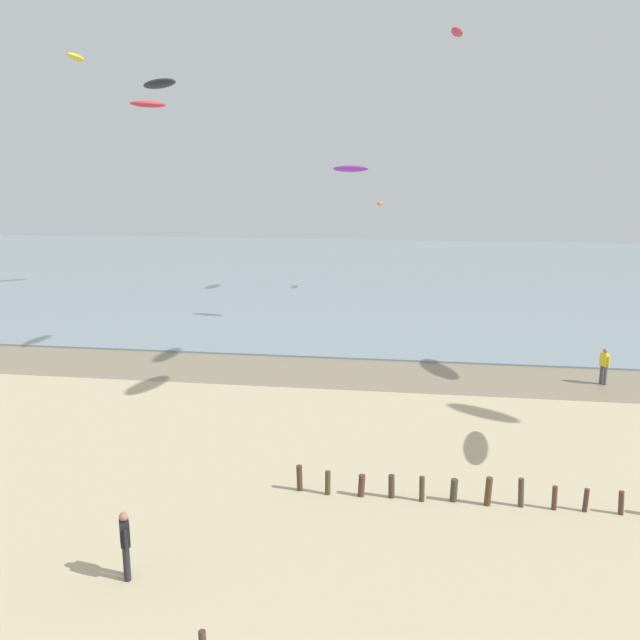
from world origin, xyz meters
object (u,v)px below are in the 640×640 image
at_px(kite_aloft_1, 76,57).
at_px(kite_aloft_8, 351,169).
at_px(kite_aloft_11, 457,32).
at_px(kite_aloft_7, 148,104).
at_px(kite_aloft_12, 380,203).
at_px(person_by_waterline, 604,365).
at_px(kite_aloft_5, 159,84).
at_px(person_nearest_camera, 125,543).

bearing_deg(kite_aloft_1, kite_aloft_8, 73.59).
height_order(kite_aloft_8, kite_aloft_11, kite_aloft_11).
xyz_separation_m(kite_aloft_7, kite_aloft_12, (18.81, 1.64, -7.88)).
relative_size(kite_aloft_7, kite_aloft_11, 1.13).
relative_size(kite_aloft_1, kite_aloft_8, 1.10).
distance_m(person_by_waterline, kite_aloft_1, 38.66).
bearing_deg(kite_aloft_1, kite_aloft_5, 30.31).
xyz_separation_m(kite_aloft_1, kite_aloft_12, (20.21, 10.38, -10.07)).
xyz_separation_m(person_nearest_camera, kite_aloft_5, (-5.04, 16.30, 12.59)).
distance_m(person_nearest_camera, kite_aloft_8, 30.07).
xyz_separation_m(person_by_waterline, kite_aloft_1, (-32.19, 13.61, 16.54)).
bearing_deg(kite_aloft_11, kite_aloft_7, -89.53).
bearing_deg(person_by_waterline, person_nearest_camera, -130.39).
distance_m(kite_aloft_1, kite_aloft_8, 20.79).
bearing_deg(kite_aloft_12, kite_aloft_11, 59.86).
bearing_deg(kite_aloft_12, kite_aloft_8, -4.13).
height_order(person_by_waterline, kite_aloft_8, kite_aloft_8).
bearing_deg(person_by_waterline, kite_aloft_11, 107.38).
height_order(kite_aloft_1, kite_aloft_8, kite_aloft_1).
distance_m(kite_aloft_1, kite_aloft_5, 19.73).
height_order(kite_aloft_7, kite_aloft_8, kite_aloft_7).
distance_m(kite_aloft_8, kite_aloft_12, 13.64).
relative_size(kite_aloft_8, kite_aloft_11, 0.86).
relative_size(person_nearest_camera, kite_aloft_1, 0.68).
bearing_deg(kite_aloft_1, kite_aloft_7, 163.35).
relative_size(kite_aloft_5, kite_aloft_8, 1.07).
xyz_separation_m(kite_aloft_5, kite_aloft_11, (13.81, 22.42, 6.19)).
bearing_deg(kite_aloft_8, person_nearest_camera, -83.19).
xyz_separation_m(kite_aloft_5, kite_aloft_7, (-10.48, 24.00, 1.77)).
bearing_deg(kite_aloft_7, kite_aloft_12, 143.23).
distance_m(kite_aloft_7, kite_aloft_12, 20.47).
bearing_deg(person_nearest_camera, kite_aloft_11, 77.24).
bearing_deg(kite_aloft_12, kite_aloft_1, -62.48).
height_order(kite_aloft_7, kite_aloft_11, kite_aloft_11).
distance_m(person_nearest_camera, kite_aloft_12, 42.56).
bearing_deg(person_by_waterline, kite_aloft_7, 144.03).
bearing_deg(kite_aloft_5, kite_aloft_8, 96.72).
height_order(kite_aloft_1, kite_aloft_11, kite_aloft_11).
bearing_deg(person_nearest_camera, kite_aloft_7, 111.07).
relative_size(person_nearest_camera, person_by_waterline, 1.00).
bearing_deg(kite_aloft_5, person_nearest_camera, -35.40).
distance_m(kite_aloft_11, kite_aloft_12, 13.85).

